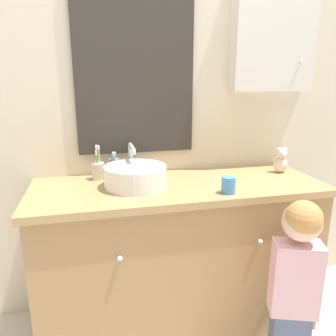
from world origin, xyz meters
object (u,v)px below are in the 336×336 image
(sink_basin, at_px, (135,175))
(teddy_bear, at_px, (281,161))
(child_figure, at_px, (296,274))
(toothbrush_holder, at_px, (98,170))
(drinking_cup, at_px, (228,185))
(soap_dispenser, at_px, (115,167))

(sink_basin, relative_size, teddy_bear, 2.48)
(child_figure, bearing_deg, teddy_bear, 68.21)
(toothbrush_holder, relative_size, drinking_cup, 2.32)
(teddy_bear, bearing_deg, toothbrush_holder, 174.28)
(child_figure, bearing_deg, drinking_cup, 131.53)
(soap_dispenser, bearing_deg, teddy_bear, -7.44)
(sink_basin, bearing_deg, soap_dispenser, 116.64)
(toothbrush_holder, distance_m, soap_dispenser, 0.09)
(teddy_bear, height_order, drinking_cup, teddy_bear)
(sink_basin, height_order, drinking_cup, sink_basin)
(sink_basin, xyz_separation_m, teddy_bear, (0.83, 0.06, 0.01))
(drinking_cup, bearing_deg, toothbrush_holder, 148.18)
(soap_dispenser, height_order, child_figure, soap_dispenser)
(sink_basin, distance_m, child_figure, 0.85)
(sink_basin, distance_m, toothbrush_holder, 0.24)
(sink_basin, distance_m, soap_dispenser, 0.20)
(toothbrush_holder, distance_m, drinking_cup, 0.68)
(teddy_bear, bearing_deg, drinking_cup, -148.75)
(child_figure, relative_size, drinking_cup, 10.82)
(soap_dispenser, bearing_deg, drinking_cup, -37.56)
(soap_dispenser, height_order, teddy_bear, teddy_bear)
(sink_basin, relative_size, child_figure, 0.42)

